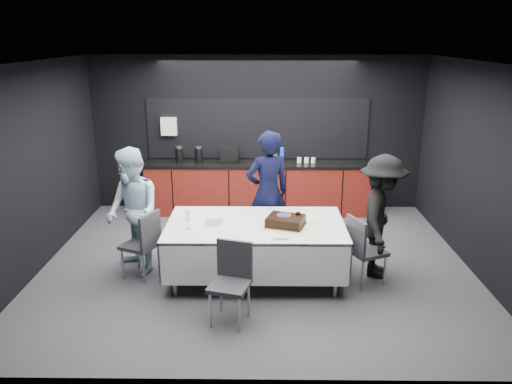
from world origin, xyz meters
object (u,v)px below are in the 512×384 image
cake_assembly (286,221)px  chair_left (144,240)px  person_right (381,217)px  champagne_flute (187,217)px  party_table (256,233)px  person_left (133,212)px  chair_right (362,246)px  person_center (268,193)px  chair_near (232,276)px  plate_stack (214,219)px

cake_assembly → chair_left: (-1.87, 0.06, -0.31)m
chair_left → person_right: size_ratio=0.56×
champagne_flute → person_right: (2.53, 0.32, -0.11)m
party_table → person_left: (-1.65, 0.17, 0.23)m
party_table → chair_left: chair_left is taller
party_table → chair_right: chair_right is taller
person_right → person_center: bearing=79.0°
cake_assembly → chair_left: size_ratio=0.63×
chair_left → chair_right: (2.85, -0.16, 0.00)m
cake_assembly → person_center: person_center is taller
chair_left → chair_near: bearing=-39.5°
chair_left → person_right: bearing=2.4°
chair_right → person_left: (-3.03, 0.34, 0.33)m
champagne_flute → person_center: bearing=46.1°
cake_assembly → plate_stack: bearing=175.1°
plate_stack → chair_right: chair_right is taller
champagne_flute → chair_left: bearing=162.9°
cake_assembly → chair_right: 1.04m
plate_stack → chair_near: (0.28, -1.02, -0.30)m
chair_left → chair_right: 2.86m
chair_left → person_right: 3.16m
chair_left → chair_right: bearing=-3.2°
champagne_flute → person_right: size_ratio=0.13×
chair_near → person_center: 1.97m
champagne_flute → person_center: 1.48m
champagne_flute → chair_right: champagne_flute is taller
chair_right → person_right: 0.51m
party_table → plate_stack: 0.57m
champagne_flute → person_left: (-0.79, 0.37, -0.07)m
champagne_flute → chair_near: bearing=-53.3°
person_left → person_right: size_ratio=1.04×
person_center → chair_near: bearing=55.5°
person_left → chair_near: bearing=13.5°
party_table → plate_stack: (-0.54, 0.00, 0.19)m
cake_assembly → person_right: (1.27, 0.20, -0.01)m
party_table → plate_stack: bearing=179.7°
chair_right → person_left: size_ratio=0.53×
cake_assembly → champagne_flute: champagne_flute is taller
chair_right → person_center: 1.64m
plate_stack → person_center: person_center is taller
chair_left → person_center: 1.90m
champagne_flute → chair_left: size_ratio=0.24×
cake_assembly → chair_left: cake_assembly is taller
champagne_flute → cake_assembly: bearing=5.7°
person_center → person_left: person_center is taller
chair_right → person_right: (0.29, 0.29, 0.30)m
chair_near → person_center: size_ratio=0.50×
party_table → cake_assembly: cake_assembly is taller
chair_left → chair_right: same height
party_table → person_left: person_left is taller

